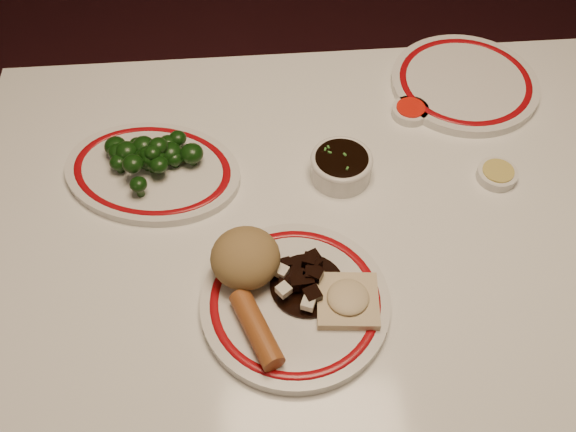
# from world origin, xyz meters

# --- Properties ---
(ground) EXTENTS (7.00, 7.00, 0.00)m
(ground) POSITION_xyz_m (0.00, 0.00, 0.00)
(ground) COLOR black
(ground) RESTS_ON ground
(dining_table) EXTENTS (1.20, 0.90, 0.75)m
(dining_table) POSITION_xyz_m (0.00, 0.00, 0.66)
(dining_table) COLOR white
(dining_table) RESTS_ON ground
(main_plate) EXTENTS (0.31, 0.31, 0.02)m
(main_plate) POSITION_xyz_m (-0.10, -0.10, 0.76)
(main_plate) COLOR silver
(main_plate) RESTS_ON dining_table
(rice_mound) EXTENTS (0.10, 0.10, 0.07)m
(rice_mound) POSITION_xyz_m (-0.16, -0.05, 0.80)
(rice_mound) COLOR #987847
(rice_mound) RESTS_ON main_plate
(spring_roll) EXTENTS (0.07, 0.12, 0.03)m
(spring_roll) POSITION_xyz_m (-0.16, -0.15, 0.78)
(spring_roll) COLOR #A25727
(spring_roll) RESTS_ON main_plate
(fried_wonton) EXTENTS (0.09, 0.09, 0.02)m
(fried_wonton) POSITION_xyz_m (-0.03, -0.11, 0.78)
(fried_wonton) COLOR beige
(fried_wonton) RESTS_ON main_plate
(stirfry_heap) EXTENTS (0.10, 0.10, 0.03)m
(stirfry_heap) POSITION_xyz_m (-0.08, -0.07, 0.78)
(stirfry_heap) COLOR black
(stirfry_heap) RESTS_ON main_plate
(broccoli_plate) EXTENTS (0.33, 0.31, 0.02)m
(broccoli_plate) POSITION_xyz_m (-0.31, 0.16, 0.76)
(broccoli_plate) COLOR silver
(broccoli_plate) RESTS_ON dining_table
(broccoli_pile) EXTENTS (0.16, 0.12, 0.05)m
(broccoli_pile) POSITION_xyz_m (-0.31, 0.17, 0.79)
(broccoli_pile) COLOR #23471C
(broccoli_pile) RESTS_ON broccoli_plate
(soy_bowl) EXTENTS (0.10, 0.10, 0.04)m
(soy_bowl) POSITION_xyz_m (-0.01, 0.14, 0.77)
(soy_bowl) COLOR silver
(soy_bowl) RESTS_ON dining_table
(sweet_sour_dish) EXTENTS (0.06, 0.06, 0.02)m
(sweet_sour_dish) POSITION_xyz_m (0.13, 0.27, 0.76)
(sweet_sour_dish) COLOR silver
(sweet_sour_dish) RESTS_ON dining_table
(mustard_dish) EXTENTS (0.06, 0.06, 0.02)m
(mustard_dish) POSITION_xyz_m (0.24, 0.11, 0.76)
(mustard_dish) COLOR silver
(mustard_dish) RESTS_ON dining_table
(far_plate) EXTENTS (0.32, 0.32, 0.02)m
(far_plate) POSITION_xyz_m (0.25, 0.33, 0.76)
(far_plate) COLOR silver
(far_plate) RESTS_ON dining_table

